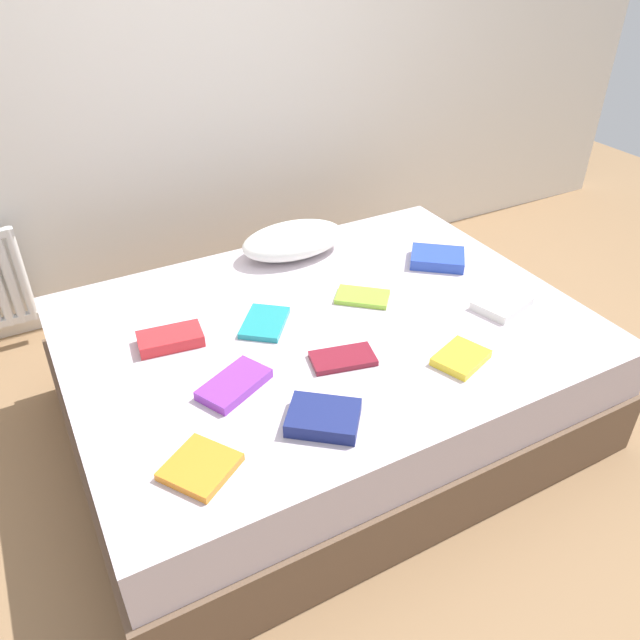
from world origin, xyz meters
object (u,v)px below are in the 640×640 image
(textbook_white, at_px, (502,303))
(textbook_teal, at_px, (265,323))
(textbook_navy, at_px, (323,418))
(textbook_orange, at_px, (200,467))
(pillow, at_px, (293,240))
(textbook_blue, at_px, (437,258))
(textbook_purple, at_px, (234,384))
(textbook_red, at_px, (170,339))
(textbook_yellow, at_px, (461,358))
(bed, at_px, (326,373))
(textbook_lime, at_px, (362,297))
(textbook_maroon, at_px, (343,358))

(textbook_white, bearing_deg, textbook_teal, 143.76)
(textbook_navy, relative_size, textbook_orange, 1.19)
(pillow, bearing_deg, textbook_blue, -36.08)
(textbook_purple, bearing_deg, textbook_teal, 24.14)
(textbook_blue, bearing_deg, textbook_navy, -106.35)
(textbook_red, bearing_deg, textbook_orange, -92.33)
(textbook_yellow, height_order, textbook_navy, textbook_navy)
(bed, distance_m, textbook_white, 0.77)
(textbook_blue, relative_size, textbook_orange, 1.26)
(textbook_lime, xyz_separation_m, textbook_orange, (-0.90, -0.57, 0.00))
(textbook_lime, relative_size, textbook_red, 0.92)
(textbook_blue, distance_m, textbook_red, 1.25)
(pillow, height_order, textbook_purple, pillow)
(textbook_maroon, bearing_deg, textbook_navy, -117.82)
(textbook_yellow, bearing_deg, textbook_purple, 141.85)
(textbook_white, relative_size, textbook_lime, 1.00)
(textbook_purple, relative_size, textbook_yellow, 1.31)
(textbook_blue, bearing_deg, textbook_orange, -115.18)
(textbook_purple, bearing_deg, textbook_orange, -153.60)
(textbook_yellow, bearing_deg, textbook_maroon, 130.90)
(textbook_blue, bearing_deg, pillow, -177.45)
(textbook_navy, xyz_separation_m, textbook_red, (-0.30, 0.64, -0.00))
(textbook_maroon, distance_m, textbook_blue, 0.85)
(textbook_white, height_order, textbook_orange, textbook_white)
(textbook_purple, bearing_deg, textbook_lime, -4.05)
(bed, height_order, textbook_blue, textbook_blue)
(textbook_red, bearing_deg, textbook_lime, 2.17)
(textbook_white, bearing_deg, textbook_maroon, 164.46)
(textbook_yellow, distance_m, textbook_orange, 0.99)
(pillow, relative_size, textbook_purple, 2.02)
(textbook_navy, bearing_deg, textbook_teal, 122.49)
(pillow, distance_m, textbook_teal, 0.59)
(textbook_blue, height_order, textbook_lime, textbook_blue)
(textbook_yellow, height_order, textbook_teal, textbook_yellow)
(textbook_lime, bearing_deg, bed, -119.52)
(textbook_yellow, xyz_separation_m, textbook_lime, (-0.09, 0.52, -0.00))
(textbook_teal, relative_size, textbook_lime, 1.02)
(bed, bearing_deg, pillow, 76.21)
(bed, height_order, textbook_lime, textbook_lime)
(textbook_lime, bearing_deg, textbook_orange, -107.03)
(textbook_blue, bearing_deg, textbook_lime, -129.05)
(textbook_navy, distance_m, textbook_lime, 0.75)
(textbook_teal, bearing_deg, bed, -74.93)
(textbook_maroon, relative_size, textbook_red, 0.97)
(bed, height_order, textbook_yellow, textbook_yellow)
(textbook_purple, relative_size, textbook_blue, 1.04)
(textbook_purple, bearing_deg, pillow, 25.57)
(pillow, height_order, textbook_lime, pillow)
(pillow, relative_size, textbook_yellow, 2.64)
(bed, xyz_separation_m, textbook_lime, (0.21, 0.08, 0.26))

